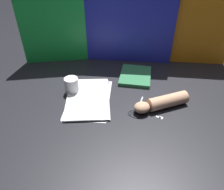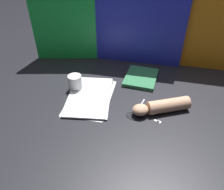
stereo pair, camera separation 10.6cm
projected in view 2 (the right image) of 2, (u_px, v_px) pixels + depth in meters
name	position (u px, v px, depth m)	size (l,w,h in m)	color
ground_plane	(115.00, 99.00, 1.13)	(6.00, 6.00, 0.00)	black
backdrop_panel_left	(82.00, 16.00, 1.35)	(0.63, 0.12, 0.57)	green
backdrop_panel_center	(121.00, 20.00, 1.32)	(0.78, 0.08, 0.54)	#2833D1
backdrop_panel_right	(172.00, 25.00, 1.30)	(0.87, 0.10, 0.51)	orange
paper_stack	(90.00, 96.00, 1.14)	(0.24, 0.36, 0.01)	white
book_closed	(141.00, 77.00, 1.29)	(0.21, 0.25, 0.02)	#2D7247
scissors	(136.00, 112.00, 1.04)	(0.14, 0.17, 0.01)	silver
hand_forearm	(162.00, 106.00, 1.04)	(0.29, 0.17, 0.06)	tan
paper_scrap_near	(157.00, 121.00, 1.00)	(0.03, 0.02, 0.00)	white
paper_scrap_mid	(159.00, 122.00, 1.00)	(0.02, 0.02, 0.00)	white
mug	(75.00, 83.00, 1.18)	(0.07, 0.07, 0.09)	white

